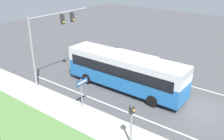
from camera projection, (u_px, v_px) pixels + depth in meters
name	position (u px, v px, depth m)	size (l,w,h in m)	color
ground_plane	(196.00, 109.00, 19.34)	(80.00, 80.00, 0.00)	#4C4C4F
lane_divider_near	(177.00, 132.00, 16.70)	(0.14, 30.00, 0.01)	silver
lane_divider_far	(211.00, 92.00, 21.98)	(0.14, 30.00, 0.01)	silver
bus	(125.00, 70.00, 21.77)	(2.63, 11.17, 3.40)	#236BB7
signal_gantry	(51.00, 32.00, 22.58)	(7.01, 0.41, 6.46)	#939399
pedestrian_signal	(131.00, 119.00, 14.85)	(0.28, 0.34, 2.72)	#939399
street_sign	(82.00, 88.00, 18.93)	(1.17, 0.08, 2.45)	#939399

